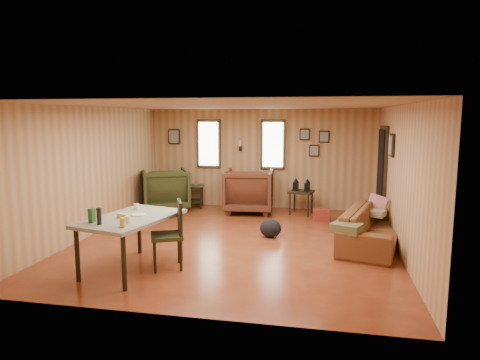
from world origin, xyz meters
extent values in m
cube|color=brown|center=(0.00, 0.00, -0.01)|extent=(5.50, 6.00, 0.02)
cube|color=#997C5B|center=(0.00, 0.00, 2.41)|extent=(5.50, 6.00, 0.02)
cube|color=tan|center=(0.00, 3.01, 1.20)|extent=(5.50, 0.02, 2.40)
cube|color=tan|center=(0.00, -3.01, 1.20)|extent=(5.50, 0.02, 2.40)
cube|color=tan|center=(-2.76, 0.00, 1.20)|extent=(0.02, 6.00, 2.40)
cube|color=tan|center=(2.76, 0.00, 1.20)|extent=(0.02, 6.00, 2.40)
cube|color=black|center=(-1.30, 2.97, 1.55)|extent=(0.60, 0.05, 1.20)
cube|color=#E0F2D1|center=(-1.30, 2.93, 1.55)|extent=(0.48, 0.04, 1.06)
cube|color=black|center=(0.30, 2.97, 1.55)|extent=(0.60, 0.05, 1.20)
cube|color=#E0F2D1|center=(0.30, 2.93, 1.55)|extent=(0.48, 0.04, 1.06)
cube|color=black|center=(-0.50, 2.95, 1.45)|extent=(0.07, 0.05, 0.12)
cylinder|color=silver|center=(-0.50, 2.89, 1.58)|extent=(0.07, 0.07, 0.14)
cube|color=black|center=(2.72, 1.95, 1.00)|extent=(0.06, 1.00, 2.05)
cube|color=black|center=(2.68, 1.95, 1.00)|extent=(0.04, 0.82, 1.90)
cube|color=black|center=(1.05, 2.97, 1.80)|extent=(0.24, 0.04, 0.28)
cube|color=#9E998C|center=(1.05, 2.94, 1.80)|extent=(0.19, 0.02, 0.22)
cube|color=black|center=(1.50, 2.97, 1.75)|extent=(0.24, 0.04, 0.28)
cube|color=#9E998C|center=(1.50, 2.94, 1.75)|extent=(0.19, 0.02, 0.22)
cube|color=black|center=(1.28, 2.97, 1.42)|extent=(0.24, 0.04, 0.28)
cube|color=#9E998C|center=(1.28, 2.94, 1.42)|extent=(0.19, 0.02, 0.22)
cube|color=black|center=(-2.20, 2.97, 1.72)|extent=(0.30, 0.04, 0.38)
cube|color=#9E998C|center=(-2.20, 2.94, 1.72)|extent=(0.24, 0.02, 0.31)
cube|color=black|center=(2.72, 0.85, 1.70)|extent=(0.04, 0.34, 0.42)
cube|color=#9E998C|center=(2.69, 0.85, 1.70)|extent=(0.02, 0.27, 0.34)
imported|color=brown|center=(2.39, 0.21, 0.43)|extent=(1.18, 2.29, 0.86)
imported|color=#4A2416|center=(-0.18, 2.36, 0.56)|extent=(1.16, 1.10, 1.12)
imported|color=#2D3417|center=(-2.19, 2.24, 0.54)|extent=(1.40, 1.37, 1.09)
cube|color=black|center=(-1.63, 2.60, 0.53)|extent=(0.62, 0.58, 0.04)
cube|color=black|center=(-1.63, 2.60, 0.17)|extent=(0.56, 0.52, 0.03)
cylinder|color=black|center=(-1.80, 2.37, 0.26)|extent=(0.05, 0.05, 0.52)
cylinder|color=black|center=(-1.37, 2.46, 0.26)|extent=(0.05, 0.05, 0.52)
cylinder|color=black|center=(-1.88, 2.74, 0.26)|extent=(0.05, 0.05, 0.52)
cylinder|color=black|center=(-1.45, 2.83, 0.26)|extent=(0.05, 0.05, 0.52)
cube|color=brown|center=(-1.74, 2.58, 0.61)|extent=(0.10, 0.04, 0.13)
cube|color=brown|center=(-1.53, 2.62, 0.61)|extent=(0.09, 0.04, 0.12)
cube|color=black|center=(1.03, 2.40, 0.52)|extent=(0.60, 0.60, 0.04)
cylinder|color=black|center=(0.79, 2.23, 0.26)|extent=(0.04, 0.04, 0.52)
cylinder|color=black|center=(1.19, 2.16, 0.26)|extent=(0.04, 0.04, 0.52)
cylinder|color=black|center=(0.86, 2.64, 0.26)|extent=(0.04, 0.04, 0.52)
cylinder|color=black|center=(1.27, 2.57, 0.26)|extent=(0.04, 0.04, 0.52)
cube|color=black|center=(0.90, 2.42, 0.63)|extent=(0.13, 0.13, 0.19)
cone|color=black|center=(0.90, 2.42, 0.78)|extent=(0.18, 0.18, 0.10)
cube|color=black|center=(1.16, 2.38, 0.63)|extent=(0.13, 0.13, 0.19)
cone|color=black|center=(1.16, 2.38, 0.78)|extent=(0.18, 0.18, 0.10)
cube|color=maroon|center=(1.49, 1.84, 0.13)|extent=(0.36, 0.26, 0.25)
ellipsoid|color=black|center=(0.59, 0.35, 0.17)|extent=(0.46, 0.39, 0.34)
cube|color=#4D4E2B|center=(1.90, -0.60, 0.49)|extent=(0.54, 0.50, 0.14)
cube|color=red|center=(2.53, 0.93, 0.59)|extent=(0.40, 0.25, 0.39)
cube|color=gray|center=(2.44, 0.66, 0.48)|extent=(0.46, 0.41, 0.11)
cube|color=gray|center=(-1.17, -1.72, 0.76)|extent=(1.25, 1.71, 0.05)
cylinder|color=black|center=(-1.70, -2.28, 0.37)|extent=(0.07, 0.07, 0.74)
cylinder|color=black|center=(-0.94, -2.46, 0.37)|extent=(0.07, 0.07, 0.74)
cylinder|color=black|center=(-1.40, -0.98, 0.37)|extent=(0.07, 0.07, 0.74)
cylinder|color=black|center=(-0.64, -1.15, 0.37)|extent=(0.07, 0.07, 0.74)
cylinder|color=silver|center=(-1.06, -2.06, 0.83)|extent=(0.10, 0.10, 0.09)
cylinder|color=silver|center=(-1.30, -1.26, 0.83)|extent=(0.10, 0.10, 0.09)
cube|color=#205A25|center=(-1.54, -2.14, 0.89)|extent=(0.09, 0.09, 0.20)
cylinder|color=black|center=(-1.39, -2.21, 0.90)|extent=(0.07, 0.07, 0.23)
cylinder|color=gold|center=(-1.02, -2.28, 0.85)|extent=(0.09, 0.09, 0.12)
cylinder|color=silver|center=(-1.10, -1.63, 0.80)|extent=(0.25, 0.25, 0.02)
cube|color=yellow|center=(-1.24, -1.80, 0.82)|extent=(0.20, 0.12, 0.06)
cube|color=#2D3417|center=(-0.70, -1.56, 0.48)|extent=(0.60, 0.60, 0.05)
cube|color=black|center=(-0.52, -1.48, 0.75)|extent=(0.21, 0.41, 0.50)
cylinder|color=black|center=(-0.79, -1.80, 0.24)|extent=(0.05, 0.05, 0.47)
cylinder|color=black|center=(-0.46, -1.65, 0.24)|extent=(0.05, 0.05, 0.47)
cylinder|color=black|center=(-0.94, -1.46, 0.24)|extent=(0.05, 0.05, 0.47)
cylinder|color=black|center=(-0.61, -1.31, 0.24)|extent=(0.05, 0.05, 0.47)
camera|label=1|loc=(1.53, -7.28, 2.20)|focal=32.00mm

